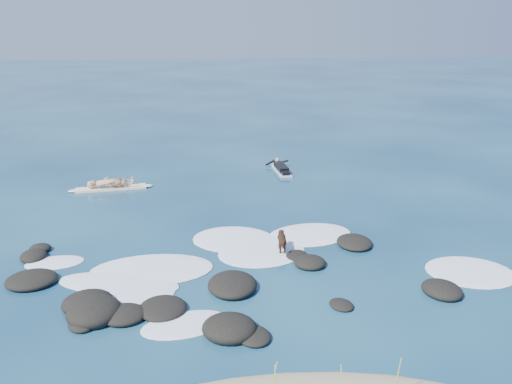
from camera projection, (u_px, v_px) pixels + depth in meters
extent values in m
plane|color=#0A2642|center=(257.00, 258.00, 17.81)|extent=(160.00, 160.00, 0.00)
cylinder|color=#ABAB53|center=(397.00, 379.00, 10.95)|extent=(0.11, 0.09, 0.98)
cylinder|color=#ABAB53|center=(273.00, 383.00, 10.79)|extent=(0.16, 0.15, 1.02)
ellipsoid|color=black|center=(297.00, 255.00, 17.91)|extent=(0.96, 1.04, 0.18)
ellipsoid|color=black|center=(33.00, 256.00, 17.76)|extent=(0.86, 1.02, 0.33)
ellipsoid|color=black|center=(253.00, 336.00, 13.42)|extent=(1.04, 1.16, 0.24)
ellipsoid|color=black|center=(85.00, 301.00, 14.96)|extent=(1.11, 1.09, 0.37)
ellipsoid|color=black|center=(226.00, 281.00, 16.09)|extent=(0.94, 0.79, 0.35)
ellipsoid|color=black|center=(124.00, 315.00, 14.30)|extent=(1.46, 1.42, 0.36)
ellipsoid|color=black|center=(40.00, 249.00, 18.34)|extent=(0.79, 0.74, 0.30)
ellipsoid|color=black|center=(232.00, 285.00, 15.82)|extent=(1.44, 1.70, 0.46)
ellipsoid|color=black|center=(341.00, 305.00, 14.88)|extent=(0.82, 0.90, 0.18)
ellipsoid|color=black|center=(354.00, 242.00, 18.80)|extent=(1.18, 1.42, 0.34)
ellipsoid|color=black|center=(229.00, 328.00, 13.60)|extent=(1.77, 1.74, 0.55)
ellipsoid|color=black|center=(31.00, 280.00, 16.15)|extent=(1.79, 1.71, 0.38)
ellipsoid|color=black|center=(88.00, 303.00, 14.80)|extent=(1.71, 1.64, 0.53)
ellipsoid|color=black|center=(94.00, 312.00, 14.32)|extent=(1.69, 1.79, 0.60)
ellipsoid|color=black|center=(163.00, 308.00, 14.62)|extent=(1.30, 1.40, 0.33)
ellipsoid|color=black|center=(82.00, 325.00, 13.89)|extent=(0.86, 0.92, 0.24)
ellipsoid|color=black|center=(442.00, 290.00, 15.56)|extent=(1.31, 1.45, 0.40)
ellipsoid|color=black|center=(310.00, 263.00, 17.28)|extent=(1.00, 1.02, 0.36)
ellipsoid|color=white|center=(310.00, 235.00, 19.66)|extent=(3.44, 2.82, 0.12)
ellipsoid|color=white|center=(55.00, 263.00, 17.45)|extent=(1.92, 1.32, 0.12)
ellipsoid|color=white|center=(262.00, 252.00, 18.23)|extent=(3.50, 3.18, 0.12)
ellipsoid|color=white|center=(185.00, 325.00, 14.00)|extent=(2.48, 1.86, 0.12)
ellipsoid|color=white|center=(118.00, 284.00, 16.12)|extent=(3.84, 2.30, 0.12)
ellipsoid|color=white|center=(129.00, 293.00, 15.59)|extent=(3.18, 3.01, 0.12)
ellipsoid|color=white|center=(470.00, 272.00, 16.84)|extent=(3.13, 2.89, 0.12)
ellipsoid|color=white|center=(234.00, 239.00, 19.26)|extent=(3.38, 3.09, 0.12)
ellipsoid|color=white|center=(152.00, 269.00, 17.00)|extent=(3.81, 2.44, 0.12)
ellipsoid|color=white|center=(249.00, 243.00, 18.96)|extent=(3.82, 1.77, 0.12)
ellipsoid|color=white|center=(281.00, 251.00, 18.31)|extent=(1.10, 0.90, 0.12)
cube|color=#F6EBC5|center=(111.00, 188.00, 24.67)|extent=(3.04, 1.05, 0.10)
ellipsoid|color=#F6EBC5|center=(146.00, 186.00, 25.02)|extent=(0.64, 0.42, 0.11)
ellipsoid|color=#F6EBC5|center=(75.00, 191.00, 24.33)|extent=(0.64, 0.42, 0.11)
imported|color=tan|center=(109.00, 166.00, 24.37)|extent=(0.56, 0.77, 1.94)
cube|color=white|center=(281.00, 170.00, 27.47)|extent=(0.75, 2.41, 0.09)
ellipsoid|color=white|center=(276.00, 164.00, 28.58)|extent=(0.33, 0.54, 0.09)
cube|color=black|center=(281.00, 167.00, 27.42)|extent=(0.56, 1.49, 0.24)
sphere|color=tan|center=(277.00, 160.00, 28.17)|extent=(0.27, 0.27, 0.25)
cylinder|color=black|center=(271.00, 163.00, 28.31)|extent=(0.57, 0.37, 0.27)
cylinder|color=black|center=(283.00, 162.00, 28.41)|extent=(0.60, 0.27, 0.27)
cube|color=black|center=(285.00, 172.00, 26.67)|extent=(0.42, 0.62, 0.15)
cylinder|color=black|center=(282.00, 240.00, 18.08)|extent=(0.28, 0.54, 0.25)
sphere|color=black|center=(281.00, 237.00, 18.30)|extent=(0.28, 0.28, 0.27)
sphere|color=black|center=(283.00, 243.00, 17.86)|extent=(0.25, 0.25, 0.24)
sphere|color=black|center=(281.00, 233.00, 18.42)|extent=(0.20, 0.20, 0.19)
cone|color=black|center=(281.00, 232.00, 18.53)|extent=(0.11, 0.12, 0.10)
cone|color=black|center=(280.00, 231.00, 18.39)|extent=(0.09, 0.07, 0.09)
cone|color=black|center=(283.00, 230.00, 18.39)|extent=(0.09, 0.07, 0.09)
cylinder|color=black|center=(279.00, 246.00, 18.33)|extent=(0.07, 0.07, 0.34)
cylinder|color=black|center=(284.00, 245.00, 18.34)|extent=(0.07, 0.07, 0.34)
cylinder|color=black|center=(280.00, 250.00, 17.99)|extent=(0.07, 0.07, 0.34)
cylinder|color=black|center=(285.00, 250.00, 17.99)|extent=(0.07, 0.07, 0.34)
cylinder|color=black|center=(283.00, 243.00, 17.73)|extent=(0.06, 0.25, 0.15)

